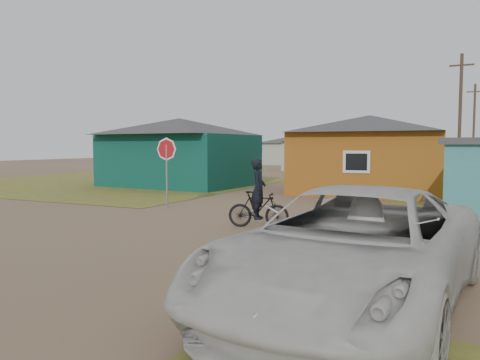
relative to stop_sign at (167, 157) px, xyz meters
name	(u,v)px	position (x,y,z in m)	size (l,w,h in m)	color
ground	(171,237)	(3.35, -4.70, -1.95)	(120.00, 120.00, 0.00)	#7D6248
grass_nw	(103,183)	(-10.65, 8.30, -1.94)	(20.00, 18.00, 0.00)	olive
house_teal	(179,151)	(-5.15, 8.80, 0.10)	(8.93, 7.08, 4.00)	#0B3D34
house_yellow	(369,153)	(5.85, 9.30, 0.05)	(7.72, 6.76, 3.90)	#975517
house_pale_west	(318,151)	(-2.65, 29.30, -0.09)	(7.04, 6.15, 3.60)	#A2B097
house_pale_north	(283,151)	(-10.65, 41.30, -0.20)	(6.28, 5.81, 3.40)	#A2B097
utility_pole_near	(460,117)	(9.85, 17.30, 2.19)	(1.40, 0.20, 8.00)	#47382A
utility_pole_far	(474,126)	(10.85, 33.30, 2.19)	(1.40, 0.20, 8.00)	#47382A
stop_sign	(167,157)	(0.00, 0.00, 0.00)	(0.82, 0.39, 2.68)	gray
cyclist	(258,203)	(4.87, -2.47, -1.23)	(1.83, 0.93, 1.99)	black
vehicle	(355,249)	(8.81, -8.06, -1.07)	(2.91, 6.31, 1.75)	silver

